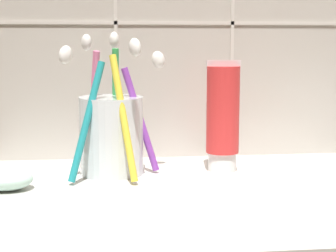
# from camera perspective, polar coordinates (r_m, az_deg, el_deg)

# --- Properties ---
(sink_counter) EXTENTS (0.69, 0.39, 0.02)m
(sink_counter) POSITION_cam_1_polar(r_m,az_deg,el_deg) (0.68, 8.46, -7.13)
(sink_counter) COLOR silver
(sink_counter) RESTS_ON ground
(toothbrush_cup) EXTENTS (0.14, 0.13, 0.19)m
(toothbrush_cup) POSITION_cam_1_polar(r_m,az_deg,el_deg) (0.74, -5.77, -0.56)
(toothbrush_cup) COLOR silver
(toothbrush_cup) RESTS_ON sink_counter
(toothpaste_tube) EXTENTS (0.05, 0.04, 0.15)m
(toothpaste_tube) POSITION_cam_1_polar(r_m,az_deg,el_deg) (0.75, 5.59, 0.95)
(toothpaste_tube) COLOR white
(toothpaste_tube) RESTS_ON sink_counter
(soap_bar) EXTENTS (0.06, 0.05, 0.03)m
(soap_bar) POSITION_cam_1_polar(r_m,az_deg,el_deg) (0.69, -16.04, -5.24)
(soap_bar) COLOR silver
(soap_bar) RESTS_ON sink_counter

